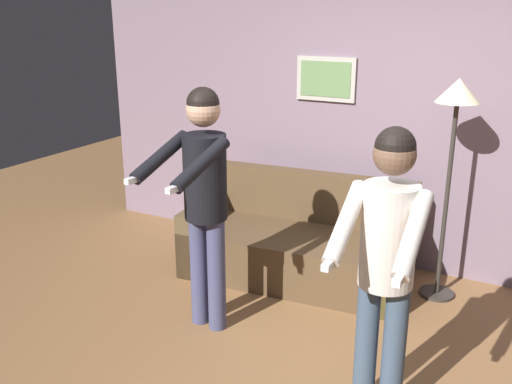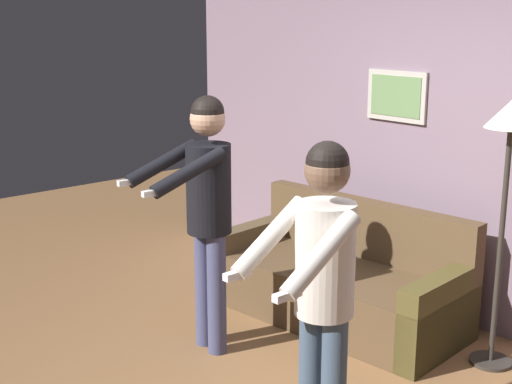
# 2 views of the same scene
# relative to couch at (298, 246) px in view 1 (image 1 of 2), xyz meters

# --- Properties ---
(ground_plane) EXTENTS (12.00, 12.00, 0.00)m
(ground_plane) POSITION_rel_couch_xyz_m (0.73, -1.32, -0.28)
(ground_plane) COLOR brown
(back_wall_assembly) EXTENTS (6.40, 0.10, 2.60)m
(back_wall_assembly) POSITION_rel_couch_xyz_m (0.75, 0.66, 1.02)
(back_wall_assembly) COLOR slate
(back_wall_assembly) RESTS_ON ground_plane
(couch) EXTENTS (1.97, 1.01, 0.87)m
(couch) POSITION_rel_couch_xyz_m (0.00, 0.00, 0.00)
(couch) COLOR brown
(couch) RESTS_ON ground_plane
(torchiere_lamp) EXTENTS (0.33, 0.33, 1.76)m
(torchiere_lamp) POSITION_rel_couch_xyz_m (1.16, 0.21, 1.19)
(torchiere_lamp) COLOR #332D28
(torchiere_lamp) RESTS_ON ground_plane
(person_standing_left) EXTENTS (0.48, 0.73, 1.76)m
(person_standing_left) POSITION_rel_couch_xyz_m (-0.25, -1.08, 0.80)
(person_standing_left) COLOR #44476C
(person_standing_left) RESTS_ON ground_plane
(person_standing_right) EXTENTS (0.43, 0.65, 1.68)m
(person_standing_right) POSITION_rel_couch_xyz_m (1.13, -1.40, 0.74)
(person_standing_right) COLOR #3F5167
(person_standing_right) RESTS_ON ground_plane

